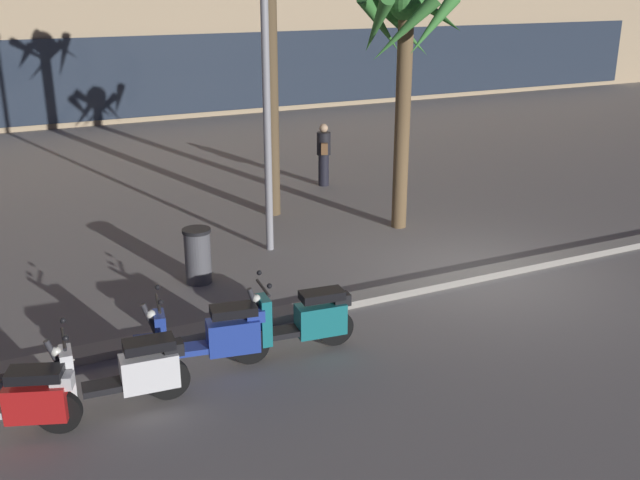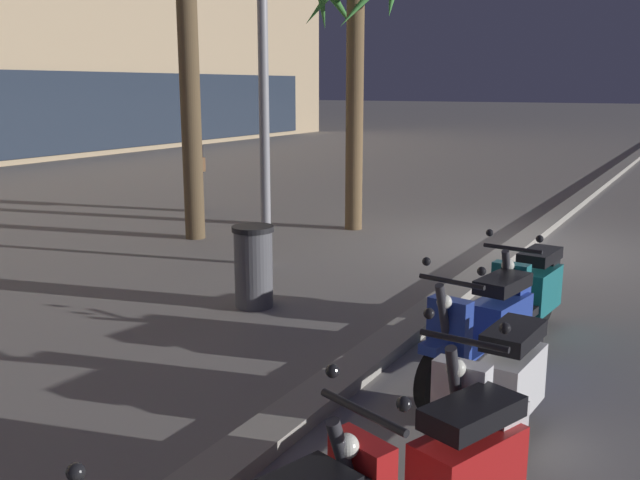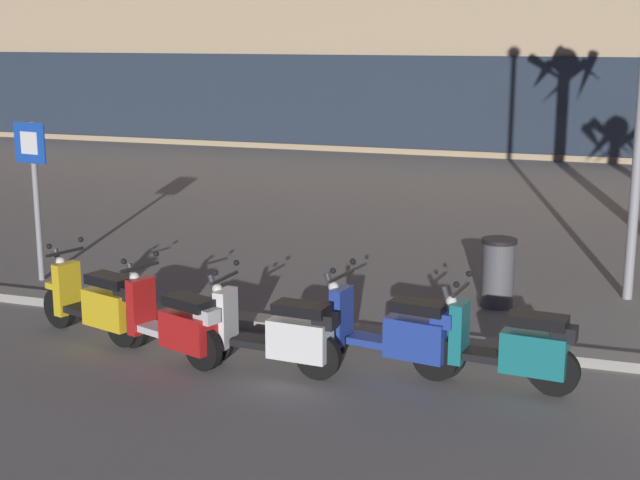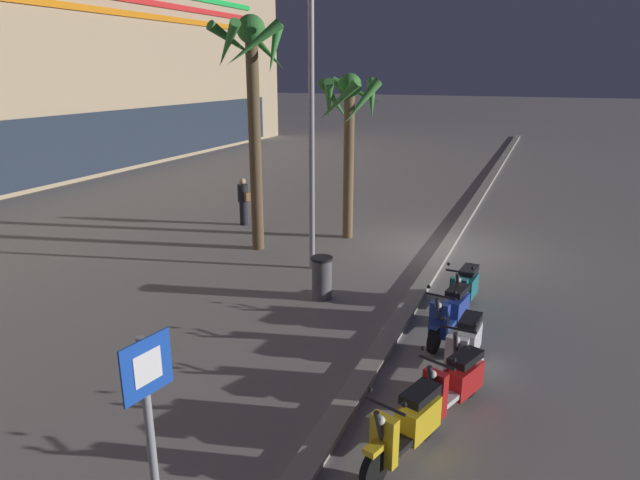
{
  "view_description": "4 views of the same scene",
  "coord_description": "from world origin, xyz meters",
  "px_view_note": "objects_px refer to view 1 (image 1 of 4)",
  "views": [
    {
      "loc": [
        -7.72,
        -9.52,
        4.88
      ],
      "look_at": [
        -3.32,
        -0.46,
        1.3
      ],
      "focal_mm": 41.48,
      "sensor_mm": 36.0,
      "label": 1
    },
    {
      "loc": [
        -10.94,
        -2.72,
        2.51
      ],
      "look_at": [
        -5.78,
        0.22,
        1.21
      ],
      "focal_mm": 39.57,
      "sensor_mm": 36.0,
      "label": 2
    },
    {
      "loc": [
        -2.78,
        -10.56,
        3.7
      ],
      "look_at": [
        -6.62,
        0.49,
        1.06
      ],
      "focal_mm": 51.91,
      "sensor_mm": 36.0,
      "label": 3
    },
    {
      "loc": [
        -15.01,
        -2.49,
        4.83
      ],
      "look_at": [
        -3.76,
        2.18,
        1.09
      ],
      "focal_mm": 31.05,
      "sensor_mm": 36.0,
      "label": 4
    }
  ],
  "objects_px": {
    "scooter_red_tail_end": "(13,400)",
    "street_lamp": "(265,26)",
    "scooter_white_gap_after_mid": "(125,373)",
    "scooter_teal_far_back": "(303,320)",
    "pedestrian_strolling_near_curb": "(324,153)",
    "litter_bin": "(198,255)",
    "scooter_blue_lead_nearest": "(211,337)",
    "palm_tree_far_corner": "(405,48)"
  },
  "relations": [
    {
      "from": "scooter_blue_lead_nearest",
      "to": "scooter_teal_far_back",
      "type": "xyz_separation_m",
      "value": [
        1.3,
        -0.06,
        -0.0
      ]
    },
    {
      "from": "scooter_blue_lead_nearest",
      "to": "litter_bin",
      "type": "relative_size",
      "value": 1.94
    },
    {
      "from": "street_lamp",
      "to": "palm_tree_far_corner",
      "type": "bearing_deg",
      "value": 2.12
    },
    {
      "from": "scooter_teal_far_back",
      "to": "litter_bin",
      "type": "height_order",
      "value": "scooter_teal_far_back"
    },
    {
      "from": "scooter_white_gap_after_mid",
      "to": "palm_tree_far_corner",
      "type": "bearing_deg",
      "value": 34.19
    },
    {
      "from": "scooter_white_gap_after_mid",
      "to": "street_lamp",
      "type": "height_order",
      "value": "street_lamp"
    },
    {
      "from": "scooter_blue_lead_nearest",
      "to": "scooter_white_gap_after_mid",
      "type": "bearing_deg",
      "value": -160.05
    },
    {
      "from": "street_lamp",
      "to": "scooter_teal_far_back",
      "type": "bearing_deg",
      "value": -105.74
    },
    {
      "from": "scooter_red_tail_end",
      "to": "palm_tree_far_corner",
      "type": "relative_size",
      "value": 0.35
    },
    {
      "from": "scooter_white_gap_after_mid",
      "to": "scooter_teal_far_back",
      "type": "xyz_separation_m",
      "value": [
        2.51,
        0.38,
        0.0
      ]
    },
    {
      "from": "litter_bin",
      "to": "street_lamp",
      "type": "xyz_separation_m",
      "value": [
        1.7,
        0.97,
        3.61
      ]
    },
    {
      "from": "scooter_red_tail_end",
      "to": "street_lamp",
      "type": "height_order",
      "value": "street_lamp"
    },
    {
      "from": "scooter_blue_lead_nearest",
      "to": "pedestrian_strolling_near_curb",
      "type": "bearing_deg",
      "value": 54.75
    },
    {
      "from": "litter_bin",
      "to": "scooter_red_tail_end",
      "type": "bearing_deg",
      "value": -132.96
    },
    {
      "from": "pedestrian_strolling_near_curb",
      "to": "litter_bin",
      "type": "height_order",
      "value": "pedestrian_strolling_near_curb"
    },
    {
      "from": "scooter_red_tail_end",
      "to": "scooter_blue_lead_nearest",
      "type": "height_order",
      "value": "same"
    },
    {
      "from": "palm_tree_far_corner",
      "to": "litter_bin",
      "type": "relative_size",
      "value": 5.02
    },
    {
      "from": "scooter_white_gap_after_mid",
      "to": "litter_bin",
      "type": "relative_size",
      "value": 1.94
    },
    {
      "from": "palm_tree_far_corner",
      "to": "pedestrian_strolling_near_curb",
      "type": "relative_size",
      "value": 3.09
    },
    {
      "from": "scooter_blue_lead_nearest",
      "to": "litter_bin",
      "type": "xyz_separation_m",
      "value": [
        0.72,
        2.93,
        0.02
      ]
    },
    {
      "from": "scooter_blue_lead_nearest",
      "to": "pedestrian_strolling_near_curb",
      "type": "relative_size",
      "value": 1.19
    },
    {
      "from": "scooter_white_gap_after_mid",
      "to": "pedestrian_strolling_near_curb",
      "type": "distance_m",
      "value": 10.39
    },
    {
      "from": "scooter_white_gap_after_mid",
      "to": "street_lamp",
      "type": "bearing_deg",
      "value": 50.12
    },
    {
      "from": "scooter_red_tail_end",
      "to": "scooter_blue_lead_nearest",
      "type": "distance_m",
      "value": 2.5
    },
    {
      "from": "scooter_teal_far_back",
      "to": "pedestrian_strolling_near_curb",
      "type": "height_order",
      "value": "pedestrian_strolling_near_curb"
    },
    {
      "from": "scooter_red_tail_end",
      "to": "pedestrian_strolling_near_curb",
      "type": "distance_m",
      "value": 11.25
    },
    {
      "from": "pedestrian_strolling_near_curb",
      "to": "street_lamp",
      "type": "xyz_separation_m",
      "value": [
        -2.95,
        -3.69,
        3.29
      ]
    },
    {
      "from": "scooter_red_tail_end",
      "to": "pedestrian_strolling_near_curb",
      "type": "height_order",
      "value": "pedestrian_strolling_near_curb"
    },
    {
      "from": "pedestrian_strolling_near_curb",
      "to": "street_lamp",
      "type": "distance_m",
      "value": 5.75
    },
    {
      "from": "palm_tree_far_corner",
      "to": "street_lamp",
      "type": "distance_m",
      "value": 2.97
    },
    {
      "from": "scooter_blue_lead_nearest",
      "to": "litter_bin",
      "type": "height_order",
      "value": "scooter_blue_lead_nearest"
    },
    {
      "from": "palm_tree_far_corner",
      "to": "scooter_red_tail_end",
      "type": "bearing_deg",
      "value": -150.07
    },
    {
      "from": "litter_bin",
      "to": "scooter_teal_far_back",
      "type": "bearing_deg",
      "value": -79.07
    },
    {
      "from": "palm_tree_far_corner",
      "to": "litter_bin",
      "type": "height_order",
      "value": "palm_tree_far_corner"
    },
    {
      "from": "scooter_blue_lead_nearest",
      "to": "palm_tree_far_corner",
      "type": "distance_m",
      "value": 7.38
    },
    {
      "from": "scooter_red_tail_end",
      "to": "scooter_teal_far_back",
      "type": "height_order",
      "value": "same"
    },
    {
      "from": "scooter_red_tail_end",
      "to": "pedestrian_strolling_near_curb",
      "type": "bearing_deg",
      "value": 45.89
    },
    {
      "from": "scooter_white_gap_after_mid",
      "to": "street_lamp",
      "type": "relative_size",
      "value": 0.27
    },
    {
      "from": "litter_bin",
      "to": "pedestrian_strolling_near_curb",
      "type": "bearing_deg",
      "value": 45.07
    },
    {
      "from": "scooter_red_tail_end",
      "to": "scooter_blue_lead_nearest",
      "type": "xyz_separation_m",
      "value": [
        2.46,
        0.48,
        0.01
      ]
    },
    {
      "from": "palm_tree_far_corner",
      "to": "street_lamp",
      "type": "height_order",
      "value": "street_lamp"
    },
    {
      "from": "scooter_red_tail_end",
      "to": "scooter_white_gap_after_mid",
      "type": "bearing_deg",
      "value": 1.76
    }
  ]
}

